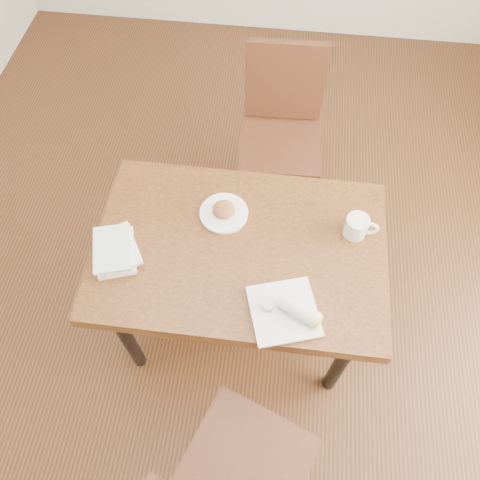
# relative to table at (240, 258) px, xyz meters

# --- Properties ---
(ground) EXTENTS (4.00, 5.00, 0.01)m
(ground) POSITION_rel_table_xyz_m (0.00, 0.00, -0.66)
(ground) COLOR #472814
(ground) RESTS_ON ground
(room_walls) EXTENTS (4.02, 5.02, 2.80)m
(room_walls) POSITION_rel_table_xyz_m (0.00, 0.00, 0.97)
(room_walls) COLOR beige
(room_walls) RESTS_ON ground
(table) EXTENTS (1.14, 0.76, 0.75)m
(table) POSITION_rel_table_xyz_m (0.00, 0.00, 0.00)
(table) COLOR brown
(table) RESTS_ON ground
(chair_far) EXTENTS (0.44, 0.44, 0.95)m
(chair_far) POSITION_rel_table_xyz_m (0.11, 0.89, -0.11)
(chair_far) COLOR #401F12
(chair_far) RESTS_ON ground
(plate_scone) EXTENTS (0.20, 0.20, 0.06)m
(plate_scone) POSITION_rel_table_xyz_m (-0.08, 0.14, 0.11)
(plate_scone) COLOR white
(plate_scone) RESTS_ON table
(coffee_mug) EXTENTS (0.13, 0.09, 0.09)m
(coffee_mug) POSITION_rel_table_xyz_m (0.44, 0.12, 0.14)
(coffee_mug) COLOR white
(coffee_mug) RESTS_ON table
(plate_burrito) EXTENTS (0.29, 0.29, 0.08)m
(plate_burrito) POSITION_rel_table_xyz_m (0.21, -0.26, 0.11)
(plate_burrito) COLOR white
(plate_burrito) RESTS_ON table
(book_stack) EXTENTS (0.22, 0.25, 0.05)m
(book_stack) POSITION_rel_table_xyz_m (-0.47, -0.09, 0.12)
(book_stack) COLOR white
(book_stack) RESTS_ON table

